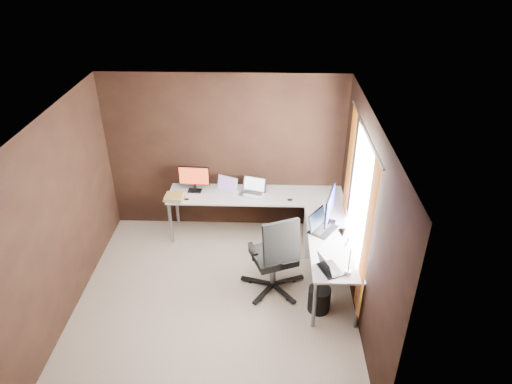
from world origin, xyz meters
TOP-DOWN VIEW (x-y plane):
  - room at (0.34, 0.07)m, footprint 3.60×3.60m
  - desk at (0.84, 1.04)m, footprint 2.65×2.25m
  - drawer_pedestal at (1.43, 1.15)m, footprint 0.42×0.50m
  - monitor_left at (-0.46, 1.58)m, footprint 0.47×0.14m
  - monitor_right at (1.49, 0.73)m, footprint 0.22×0.60m
  - laptop_white at (0.02, 1.57)m, footprint 0.40×0.35m
  - laptop_silver at (0.44, 1.54)m, footprint 0.42×0.35m
  - laptop_black_big at (1.38, 0.62)m, footprint 0.45×0.47m
  - laptop_black_small at (1.39, -0.23)m, footprint 0.32×0.37m
  - book_stack at (-0.73, 1.31)m, footprint 0.31×0.27m
  - mouse_left at (-0.54, 1.30)m, footprint 0.09×0.07m
  - mouse_corner at (0.99, 1.33)m, footprint 0.09×0.07m
  - desk_lamp at (1.55, -0.23)m, footprint 0.19×0.22m
  - office_chair at (0.76, 0.23)m, footprint 0.68×0.72m
  - wastebasket at (1.33, -0.12)m, footprint 0.30×0.30m

SIDE VIEW (x-z plane):
  - wastebasket at x=1.33m, z-range 0.00..0.33m
  - drawer_pedestal at x=1.43m, z-range 0.00..0.60m
  - office_chair at x=0.76m, z-range -0.25..0.96m
  - desk at x=0.84m, z-range 0.31..1.04m
  - mouse_left at x=-0.54m, z-range 0.73..0.76m
  - mouse_corner at x=0.99m, z-range 0.73..0.76m
  - book_stack at x=-0.73m, z-range 0.73..0.82m
  - laptop_black_small at x=1.39m, z-range 0.67..0.88m
  - laptop_white at x=0.02m, z-range 0.67..0.89m
  - laptop_silver at x=0.44m, z-range 0.66..0.90m
  - laptop_black_big at x=1.38m, z-range 0.66..0.91m
  - monitor_left at x=-0.46m, z-range 0.76..1.17m
  - monitor_right at x=1.49m, z-range 0.76..1.27m
  - desk_lamp at x=1.55m, z-range 0.80..1.39m
  - room at x=0.34m, z-range 0.03..2.53m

